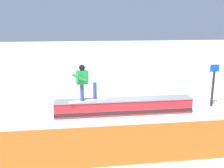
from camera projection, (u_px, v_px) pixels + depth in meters
ground_plane at (124, 114)px, 9.39m from camera, size 120.00×120.00×0.00m
grind_box at (124, 107)px, 9.33m from camera, size 5.39×0.99×0.61m
snowboarder at (84, 81)px, 8.82m from camera, size 1.55×0.76×1.39m
safety_fence at (161, 143)px, 5.86m from camera, size 11.18×0.80×1.03m
trail_marker at (213, 84)px, 10.12m from camera, size 0.40×0.10×1.82m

